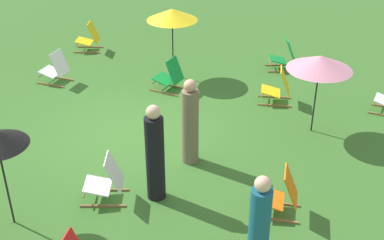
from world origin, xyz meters
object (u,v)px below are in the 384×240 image
Objects in this scene: deckchair_1 at (284,56)px; deckchair_3 at (170,76)px; deckchair_5 at (106,181)px; person_0 at (258,236)px; umbrella_2 at (320,63)px; deckchair_9 at (281,194)px; umbrella_1 at (172,15)px; deckchair_2 at (278,88)px; person_1 at (155,155)px; person_2 at (190,124)px; deckchair_4 at (56,69)px; deckchair_8 at (89,38)px.

deckchair_1 and deckchair_3 have the same top height.
deckchair_5 is 0.47× the size of person_0.
deckchair_9 is at bearing -9.01° from umbrella_2.
deckchair_3 is 1.53m from umbrella_1.
deckchair_9 is at bearing 0.89° from deckchair_2.
umbrella_2 is at bearing 30.75° from deckchair_2.
deckchair_1 is at bearing 111.44° from umbrella_1.
deckchair_5 is at bearing -36.54° from deckchair_1.
deckchair_2 is at bearing -44.72° from person_1.
person_2 is (1.66, -2.21, -0.74)m from umbrella_2.
deckchair_4 is at bearing -99.12° from umbrella_2.
umbrella_1 is (-0.91, -2.72, 1.25)m from deckchair_2.
person_1 is 1.24m from person_2.
deckchair_8 is at bearing 10.21° from person_1.
deckchair_3 is 0.48× the size of person_0.
deckchair_5 is 0.51× the size of umbrella_2.
deckchair_1 is 1.00× the size of deckchair_3.
deckchair_1 is 1.98m from deckchair_2.
person_1 is at bearing -41.37° from umbrella_2.
deckchair_3 is 2.87m from deckchair_4.
deckchair_8 is (-2.25, -0.07, 0.00)m from deckchair_4.
deckchair_8 is 9.56m from person_0.
person_0 is at bearing -151.84° from person_1.
deckchair_3 and deckchair_8 have the same top height.
deckchair_1 is 5.51m from deckchair_8.
deckchair_1 is 1.03× the size of deckchair_8.
person_1 is (6.00, -1.71, 0.46)m from deckchair_1.
person_1 is at bearing 94.45° from deckchair_5.
umbrella_2 is at bearing 84.82° from deckchair_3.
person_1 is (4.06, 0.86, 0.46)m from deckchair_3.
umbrella_1 reaches higher than deckchair_5.
person_2 is (-1.20, 0.31, -0.03)m from person_1.
person_0 is (5.59, 0.15, 0.49)m from deckchair_2.
deckchair_1 and deckchair_5 have the same top height.
deckchair_3 is 0.49× the size of umbrella_1.
deckchair_5 is 1.02× the size of deckchair_9.
deckchair_2 is 0.47× the size of umbrella_1.
person_0 is at bearing -155.01° from person_2.
person_0 is at bearing -13.57° from deckchair_1.
deckchair_1 is at bearing -177.42° from deckchair_9.
person_2 reaches higher than deckchair_3.
deckchair_4 is 6.44m from umbrella_2.
umbrella_2 is (1.16, 0.81, 1.16)m from deckchair_2.
deckchair_5 is 5.33m from umbrella_1.
person_0 reaches higher than deckchair_8.
deckchair_1 is 1.03× the size of deckchair_2.
deckchair_8 is 0.46× the size of person_0.
deckchair_3 is 1.03× the size of deckchair_9.
umbrella_1 is at bearing -148.71° from deckchair_9.
umbrella_1 reaches higher than deckchair_3.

